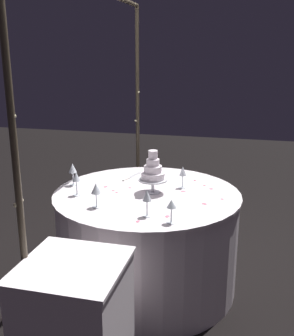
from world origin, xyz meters
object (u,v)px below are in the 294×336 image
(wine_glass_0, at_px, (183,172))
(wine_glass_3, at_px, (76,178))
(main_table, at_px, (147,240))
(tiered_cake, at_px, (153,172))
(cake_knife, at_px, (131,177))
(wine_glass_1, at_px, (147,197))
(wine_glass_5, at_px, (96,189))
(wine_glass_2, at_px, (73,169))
(wine_glass_4, at_px, (171,205))
(decorative_arch, at_px, (97,99))
(side_table, at_px, (76,330))

(wine_glass_0, relative_size, wine_glass_3, 0.97)
(main_table, height_order, wine_glass_3, wine_glass_3)
(tiered_cake, bearing_deg, wine_glass_3, 109.66)
(main_table, distance_m, cake_knife, 0.57)
(main_table, xyz_separation_m, wine_glass_1, (-0.44, -0.11, 0.52))
(wine_glass_0, relative_size, cake_knife, 0.58)
(wine_glass_3, height_order, wine_glass_5, wine_glass_3)
(cake_knife, bearing_deg, tiered_cake, -141.71)
(main_table, distance_m, wine_glass_5, 0.69)
(wine_glass_1, distance_m, wine_glass_2, 0.86)
(tiered_cake, relative_size, wine_glass_3, 1.86)
(wine_glass_1, bearing_deg, main_table, 14.11)
(wine_glass_0, height_order, wine_glass_2, wine_glass_2)
(wine_glass_4, bearing_deg, wine_glass_0, 3.50)
(wine_glass_0, bearing_deg, wine_glass_2, 99.81)
(wine_glass_1, xyz_separation_m, wine_glass_3, (0.26, 0.60, -0.00))
(decorative_arch, distance_m, wine_glass_1, 0.86)
(wine_glass_2, xyz_separation_m, wine_glass_4, (-0.54, -0.89, -0.02))
(wine_glass_3, bearing_deg, wine_glass_1, -113.48)
(wine_glass_5, xyz_separation_m, cake_knife, (0.71, -0.04, -0.12))
(decorative_arch, height_order, wine_glass_4, decorative_arch)
(decorative_arch, distance_m, tiered_cake, 0.67)
(wine_glass_2, xyz_separation_m, wine_glass_5, (-0.40, -0.35, -0.01))
(tiered_cake, bearing_deg, main_table, 97.03)
(tiered_cake, bearing_deg, wine_glass_2, 87.94)
(main_table, xyz_separation_m, tiered_cake, (0.01, -0.04, 0.55))
(wine_glass_5, bearing_deg, wine_glass_3, 50.01)
(wine_glass_4, bearing_deg, wine_glass_2, 58.88)
(wine_glass_1, height_order, wine_glass_4, wine_glass_1)
(cake_knife, bearing_deg, wine_glass_4, -149.36)
(decorative_arch, xyz_separation_m, main_table, (0.00, -0.37, -1.08))
(side_table, bearing_deg, wine_glass_1, -17.88)
(wine_glass_0, xyz_separation_m, cake_knife, (0.17, 0.46, -0.12))
(side_table, relative_size, cake_knife, 2.68)
(wine_glass_1, bearing_deg, wine_glass_2, 56.80)
(cake_knife, bearing_deg, wine_glass_5, 177.05)
(decorative_arch, distance_m, wine_glass_2, 0.60)
(side_table, relative_size, tiered_cake, 2.39)
(wine_glass_3, relative_size, cake_knife, 0.60)
(decorative_arch, distance_m, main_table, 1.14)
(main_table, height_order, cake_knife, cake_knife)
(decorative_arch, relative_size, side_table, 2.90)
(tiered_cake, xyz_separation_m, wine_glass_4, (-0.51, -0.24, -0.05))
(decorative_arch, distance_m, wine_glass_3, 0.60)
(wine_glass_3, xyz_separation_m, wine_glass_5, (-0.19, -0.23, -0.00))
(wine_glass_2, distance_m, wine_glass_3, 0.25)
(side_table, distance_m, tiered_cake, 1.26)
(wine_glass_5, bearing_deg, wine_glass_0, -42.33)
(wine_glass_1, xyz_separation_m, cake_knife, (0.78, 0.33, -0.13))
(side_table, height_order, wine_glass_0, wine_glass_0)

